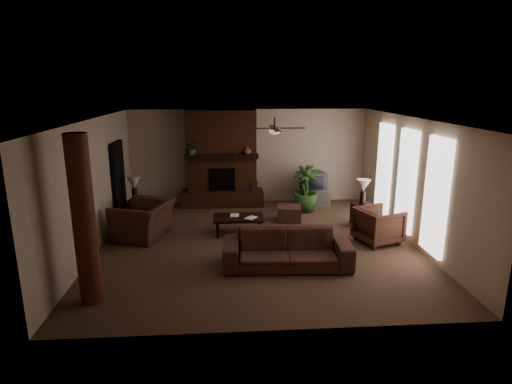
{
  "coord_description": "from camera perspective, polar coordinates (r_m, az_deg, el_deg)",
  "views": [
    {
      "loc": [
        -0.67,
        -8.94,
        3.52
      ],
      "look_at": [
        0.0,
        0.4,
        1.1
      ],
      "focal_mm": 29.5,
      "sensor_mm": 36.0,
      "label": 1
    }
  ],
  "objects": [
    {
      "name": "book_b",
      "position": [
        9.96,
        -1.2,
        -2.71
      ],
      "size": [
        0.18,
        0.14,
        0.29
      ],
      "primitive_type": "imported",
      "rotation": [
        0.0,
        0.0,
        -0.63
      ],
      "color": "#999999",
      "rests_on": "coffee_table"
    },
    {
      "name": "side_table_right",
      "position": [
        11.07,
        14.29,
        -3.02
      ],
      "size": [
        0.55,
        0.55,
        0.55
      ],
      "primitive_type": "cube",
      "rotation": [
        0.0,
        0.0,
        0.1
      ],
      "color": "black",
      "rests_on": "ground"
    },
    {
      "name": "lamp_left",
      "position": [
        11.3,
        -16.19,
        1.04
      ],
      "size": [
        0.43,
        0.43,
        0.65
      ],
      "color": "#322216",
      "rests_on": "side_table_left"
    },
    {
      "name": "armchair_left",
      "position": [
        10.17,
        -15.08,
        -2.92
      ],
      "size": [
        1.2,
        1.49,
        1.13
      ],
      "primitive_type": "imported",
      "rotation": [
        0.0,
        0.0,
        -1.88
      ],
      "color": "#4F2E22",
      "rests_on": "ground"
    },
    {
      "name": "mantel_plant",
      "position": [
        12.05,
        -8.66,
        5.76
      ],
      "size": [
        0.48,
        0.51,
        0.33
      ],
      "primitive_type": "imported",
      "rotation": [
        0.0,
        0.0,
        0.27
      ],
      "color": "#315622",
      "rests_on": "fireplace"
    },
    {
      "name": "windows",
      "position": [
        10.26,
        19.69,
        1.42
      ],
      "size": [
        0.08,
        3.65,
        2.35
      ],
      "color": "white",
      "rests_on": "ground"
    },
    {
      "name": "tv_stand",
      "position": [
        12.53,
        7.95,
        -0.77
      ],
      "size": [
        0.87,
        0.53,
        0.5
      ],
      "primitive_type": "cube",
      "rotation": [
        0.0,
        0.0,
        0.03
      ],
      "color": "#B1B1B3",
      "rests_on": "ground"
    },
    {
      "name": "fireplace",
      "position": [
        12.39,
        -4.64,
        3.44
      ],
      "size": [
        2.4,
        0.7,
        2.8
      ],
      "color": "#552A16",
      "rests_on": "ground"
    },
    {
      "name": "sofa",
      "position": [
        8.33,
        4.24,
        -6.88
      ],
      "size": [
        2.53,
        0.85,
        0.98
      ],
      "primitive_type": "imported",
      "rotation": [
        0.0,
        0.0,
        -0.05
      ],
      "color": "#4F2E22",
      "rests_on": "ground"
    },
    {
      "name": "book_a",
      "position": [
        10.1,
        -3.55,
        -2.49
      ],
      "size": [
        0.22,
        0.04,
        0.29
      ],
      "primitive_type": "imported",
      "rotation": [
        0.0,
        0.0,
        -0.05
      ],
      "color": "#999999",
      "rests_on": "coffee_table"
    },
    {
      "name": "ceiling_fan",
      "position": [
        9.35,
        2.52,
        8.4
      ],
      "size": [
        1.35,
        1.35,
        0.37
      ],
      "color": "#322216",
      "rests_on": "ceiling"
    },
    {
      "name": "armchair_right",
      "position": [
        9.93,
        16.28,
        -4.15
      ],
      "size": [
        1.05,
        1.09,
        0.89
      ],
      "primitive_type": "imported",
      "rotation": [
        0.0,
        0.0,
        1.91
      ],
      "color": "#4F2E22",
      "rests_on": "ground"
    },
    {
      "name": "lamp_right",
      "position": [
        10.85,
        14.34,
        0.61
      ],
      "size": [
        0.42,
        0.42,
        0.65
      ],
      "color": "#322216",
      "rests_on": "side_table_right"
    },
    {
      "name": "tv",
      "position": [
        12.38,
        7.81,
        1.48
      ],
      "size": [
        0.77,
        0.69,
        0.52
      ],
      "color": "#343336",
      "rests_on": "tv_stand"
    },
    {
      "name": "floor_vase",
      "position": [
        12.5,
        -0.55,
        0.19
      ],
      "size": [
        0.34,
        0.34,
        0.77
      ],
      "color": "#2E1E19",
      "rests_on": "ground"
    },
    {
      "name": "doorway",
      "position": [
        11.36,
        -18.12,
        1.21
      ],
      "size": [
        0.1,
        1.0,
        2.1
      ],
      "primitive_type": "cube",
      "color": "black",
      "rests_on": "ground"
    },
    {
      "name": "room_shell",
      "position": [
        9.21,
        0.18,
        1.19
      ],
      "size": [
        7.0,
        7.0,
        7.0
      ],
      "color": "brown",
      "rests_on": "ground"
    },
    {
      "name": "log_column",
      "position": [
        7.24,
        -22.29,
        -3.66
      ],
      "size": [
        0.36,
        0.36,
        2.8
      ],
      "primitive_type": "cylinder",
      "color": "#5D2B17",
      "rests_on": "ground"
    },
    {
      "name": "floor_plant",
      "position": [
        11.96,
        6.68,
        -0.91
      ],
      "size": [
        1.16,
        1.47,
        0.72
      ],
      "primitive_type": "imported",
      "rotation": [
        0.0,
        0.0,
        -0.38
      ],
      "color": "#315622",
      "rests_on": "ground"
    },
    {
      "name": "side_table_left",
      "position": [
        11.48,
        -15.74,
        -2.49
      ],
      "size": [
        0.54,
        0.54,
        0.55
      ],
      "primitive_type": "cube",
      "rotation": [
        0.0,
        0.0,
        -0.09
      ],
      "color": "black",
      "rests_on": "ground"
    },
    {
      "name": "ottoman",
      "position": [
        11.12,
        4.54,
        -2.92
      ],
      "size": [
        0.68,
        0.68,
        0.4
      ],
      "primitive_type": "cube",
      "rotation": [
        0.0,
        0.0,
        -0.15
      ],
      "color": "#4F2E22",
      "rests_on": "ground"
    },
    {
      "name": "coffee_table",
      "position": [
        10.11,
        -2.4,
        -3.66
      ],
      "size": [
        1.2,
        0.7,
        0.43
      ],
      "color": "black",
      "rests_on": "ground"
    },
    {
      "name": "mantel_vase",
      "position": [
        12.05,
        -1.15,
        5.66
      ],
      "size": [
        0.23,
        0.23,
        0.22
      ],
      "primitive_type": "imported",
      "rotation": [
        0.0,
        0.0,
        0.03
      ],
      "color": "brown",
      "rests_on": "fireplace"
    }
  ]
}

